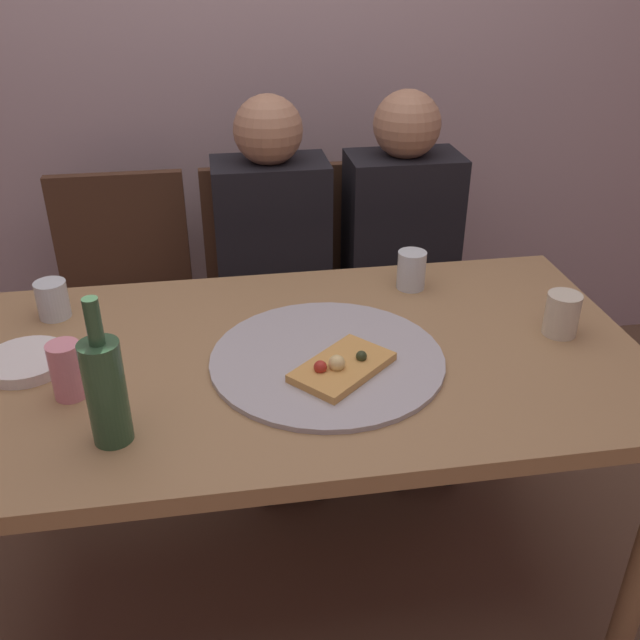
% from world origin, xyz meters
% --- Properties ---
extents(ground_plane, '(8.00, 8.00, 0.00)m').
position_xyz_m(ground_plane, '(0.00, 0.00, 0.00)').
color(ground_plane, brown).
extents(back_wall, '(6.00, 0.10, 2.60)m').
position_xyz_m(back_wall, '(0.00, 1.25, 1.30)').
color(back_wall, '#B29EA3').
rests_on(back_wall, ground_plane).
extents(dining_table, '(1.57, 0.85, 0.75)m').
position_xyz_m(dining_table, '(0.00, 0.00, 0.67)').
color(dining_table, '#99754C').
rests_on(dining_table, ground_plane).
extents(pizza_tray, '(0.52, 0.52, 0.01)m').
position_xyz_m(pizza_tray, '(0.06, -0.04, 0.76)').
color(pizza_tray, '#ADADB2').
rests_on(pizza_tray, dining_table).
extents(pizza_slice_last, '(0.25, 0.24, 0.05)m').
position_xyz_m(pizza_slice_last, '(0.08, -0.11, 0.78)').
color(pizza_slice_last, tan).
rests_on(pizza_slice_last, pizza_tray).
extents(wine_bottle, '(0.07, 0.07, 0.30)m').
position_xyz_m(wine_bottle, '(-0.38, -0.25, 0.86)').
color(wine_bottle, '#2D5133').
rests_on(wine_bottle, dining_table).
extents(tumbler_near, '(0.08, 0.08, 0.09)m').
position_xyz_m(tumbler_near, '(-0.57, 0.27, 0.80)').
color(tumbler_near, silver).
rests_on(tumbler_near, dining_table).
extents(tumbler_far, '(0.08, 0.08, 0.10)m').
position_xyz_m(tumbler_far, '(0.34, 0.28, 0.80)').
color(tumbler_far, silver).
rests_on(tumbler_far, dining_table).
extents(wine_glass, '(0.08, 0.08, 0.10)m').
position_xyz_m(wine_glass, '(0.62, -0.01, 0.80)').
color(wine_glass, beige).
rests_on(wine_glass, dining_table).
extents(soda_can, '(0.07, 0.07, 0.12)m').
position_xyz_m(soda_can, '(-0.48, -0.09, 0.81)').
color(soda_can, pink).
rests_on(soda_can, dining_table).
extents(plate_stack, '(0.18, 0.18, 0.03)m').
position_xyz_m(plate_stack, '(-0.59, 0.04, 0.76)').
color(plate_stack, white).
rests_on(plate_stack, dining_table).
extents(chair_left, '(0.44, 0.44, 0.90)m').
position_xyz_m(chair_left, '(-0.47, 0.83, 0.51)').
color(chair_left, '#472D1E').
rests_on(chair_left, ground_plane).
extents(chair_middle, '(0.44, 0.44, 0.90)m').
position_xyz_m(chair_middle, '(0.02, 0.83, 0.51)').
color(chair_middle, '#472D1E').
rests_on(chair_middle, ground_plane).
extents(chair_right, '(0.44, 0.44, 0.90)m').
position_xyz_m(chair_right, '(0.45, 0.83, 0.51)').
color(chair_right, '#472D1E').
rests_on(chair_right, ground_plane).
extents(guest_in_sweater, '(0.36, 0.56, 1.17)m').
position_xyz_m(guest_in_sweater, '(0.02, 0.67, 0.64)').
color(guest_in_sweater, black).
rests_on(guest_in_sweater, ground_plane).
extents(guest_in_beanie, '(0.36, 0.56, 1.17)m').
position_xyz_m(guest_in_beanie, '(0.45, 0.67, 0.64)').
color(guest_in_beanie, black).
rests_on(guest_in_beanie, ground_plane).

